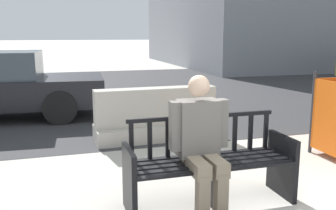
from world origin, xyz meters
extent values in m
cube|color=#333335|center=(0.00, 8.70, 0.00)|extent=(120.00, 12.00, 0.01)
cube|color=black|center=(-1.32, 0.68, 0.33)|extent=(0.05, 0.51, 0.66)
cube|color=black|center=(0.32, 0.68, 0.33)|extent=(0.05, 0.51, 0.66)
cube|color=black|center=(-0.50, 0.68, 0.22)|extent=(0.04, 0.32, 0.45)
cube|color=black|center=(-0.50, 0.45, 0.45)|extent=(1.60, 0.07, 0.02)
cube|color=black|center=(-0.50, 0.57, 0.45)|extent=(1.60, 0.07, 0.02)
cube|color=black|center=(-0.50, 0.68, 0.45)|extent=(1.60, 0.07, 0.02)
cube|color=black|center=(-0.50, 0.80, 0.45)|extent=(1.60, 0.07, 0.02)
cube|color=black|center=(-0.50, 0.91, 0.45)|extent=(1.60, 0.07, 0.02)
cube|color=black|center=(-0.50, 0.92, 0.86)|extent=(1.60, 0.04, 0.04)
cube|color=black|center=(-1.25, 0.92, 0.65)|extent=(0.04, 0.03, 0.38)
cube|color=black|center=(-1.07, 0.92, 0.65)|extent=(0.04, 0.03, 0.38)
cube|color=black|center=(-0.88, 0.92, 0.65)|extent=(0.04, 0.03, 0.38)
cube|color=black|center=(-0.69, 0.92, 0.65)|extent=(0.04, 0.03, 0.38)
cube|color=black|center=(-0.50, 0.92, 0.65)|extent=(0.04, 0.03, 0.38)
cube|color=black|center=(-0.32, 0.92, 0.65)|extent=(0.04, 0.03, 0.38)
cube|color=black|center=(-0.13, 0.92, 0.65)|extent=(0.04, 0.03, 0.38)
cube|color=black|center=(0.06, 0.92, 0.65)|extent=(0.04, 0.03, 0.38)
cube|color=black|center=(0.25, 0.92, 0.65)|extent=(0.04, 0.03, 0.38)
cube|color=black|center=(-1.32, 0.66, 0.65)|extent=(0.05, 0.46, 0.03)
cube|color=black|center=(0.32, 0.66, 0.65)|extent=(0.05, 0.46, 0.03)
cube|color=#66605B|center=(-0.62, 0.75, 0.79)|extent=(0.40, 0.24, 0.56)
sphere|color=beige|center=(-0.62, 0.73, 1.21)|extent=(0.21, 0.21, 0.21)
cube|color=#7F705B|center=(-0.71, 0.53, 0.48)|extent=(0.14, 0.44, 0.14)
cube|color=#7F705B|center=(-0.53, 0.53, 0.48)|extent=(0.14, 0.44, 0.14)
cube|color=#7F705B|center=(-0.71, 0.36, 0.23)|extent=(0.11, 0.11, 0.45)
cube|color=#7F705B|center=(-0.53, 0.36, 0.23)|extent=(0.11, 0.11, 0.45)
cube|color=#66605B|center=(-0.87, 0.72, 0.83)|extent=(0.09, 0.12, 0.48)
cube|color=#66605B|center=(-0.38, 0.72, 0.83)|extent=(0.09, 0.12, 0.48)
cube|color=#ADA89E|center=(-0.41, 3.20, 0.12)|extent=(2.02, 0.73, 0.24)
cube|color=#ADA89E|center=(-0.41, 3.20, 0.54)|extent=(2.01, 0.35, 0.60)
cylinder|color=#2D2D33|center=(1.55, 1.84, 0.59)|extent=(0.05, 0.05, 1.18)
cylinder|color=black|center=(-1.82, 6.27, 0.32)|extent=(0.65, 0.26, 0.64)
cylinder|color=black|center=(-1.91, 4.66, 0.32)|extent=(0.65, 0.26, 0.64)
camera|label=1|loc=(-1.91, -2.60, 1.70)|focal=40.00mm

